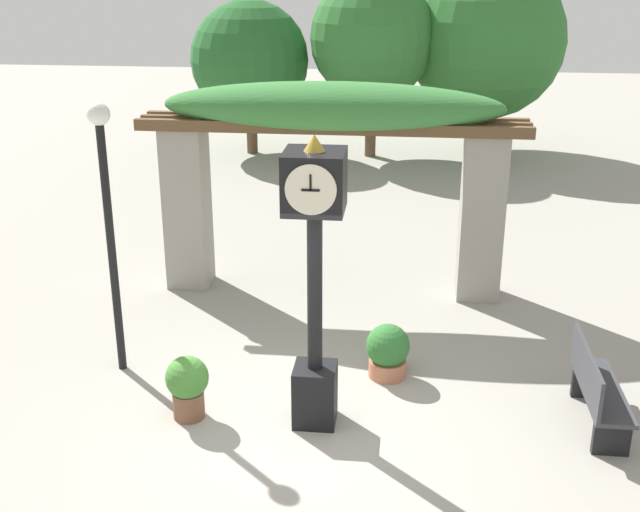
# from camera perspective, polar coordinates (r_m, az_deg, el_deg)

# --- Properties ---
(ground_plane) EXTENTS (60.00, 60.00, 0.00)m
(ground_plane) POSITION_cam_1_polar(r_m,az_deg,el_deg) (8.87, -1.79, -12.55)
(ground_plane) COLOR gray
(pedestal_clock) EXTENTS (0.61, 0.66, 3.22)m
(pedestal_clock) POSITION_cam_1_polar(r_m,az_deg,el_deg) (8.26, -0.38, -0.78)
(pedestal_clock) COLOR black
(pedestal_clock) RESTS_ON ground
(pergola) EXTENTS (5.66, 1.22, 3.18)m
(pergola) POSITION_cam_1_polar(r_m,az_deg,el_deg) (11.75, 0.86, 8.26)
(pergola) COLOR gray
(pergola) RESTS_ON ground
(potted_plant_near_left) EXTENTS (0.48, 0.48, 0.74)m
(potted_plant_near_left) POSITION_cam_1_polar(r_m,az_deg,el_deg) (9.08, -9.40, -9.00)
(potted_plant_near_left) COLOR brown
(potted_plant_near_left) RESTS_ON ground
(potted_plant_near_right) EXTENTS (0.53, 0.53, 0.68)m
(potted_plant_near_right) POSITION_cam_1_polar(r_m,az_deg,el_deg) (9.85, 4.84, -6.72)
(potted_plant_near_right) COLOR #B26B4C
(potted_plant_near_right) RESTS_ON ground
(park_bench) EXTENTS (0.42, 1.45, 0.89)m
(park_bench) POSITION_cam_1_polar(r_m,az_deg,el_deg) (9.33, 19.04, -8.92)
(park_bench) COLOR #38383D
(park_bench) RESTS_ON ground
(lamp_post) EXTENTS (0.26, 0.26, 3.32)m
(lamp_post) POSITION_cam_1_polar(r_m,az_deg,el_deg) (9.65, -14.90, 3.60)
(lamp_post) COLOR black
(lamp_post) RESTS_ON ground
(tree_line) EXTENTS (9.41, 4.33, 4.88)m
(tree_line) POSITION_cam_1_polar(r_m,az_deg,el_deg) (20.92, 6.07, 14.77)
(tree_line) COLOR brown
(tree_line) RESTS_ON ground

